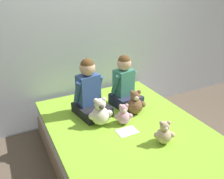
{
  "coord_description": "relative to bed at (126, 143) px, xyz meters",
  "views": [
    {
      "loc": [
        -1.09,
        -1.82,
        1.86
      ],
      "look_at": [
        0.0,
        0.35,
        0.74
      ],
      "focal_mm": 38.0,
      "sensor_mm": 36.0,
      "label": 1
    }
  ],
  "objects": [
    {
      "name": "teddy_bear_at_foot_of_bed",
      "position": [
        0.17,
        -0.4,
        0.33
      ],
      "size": [
        0.19,
        0.15,
        0.24
      ],
      "rotation": [
        0.0,
        0.0,
        -0.42
      ],
      "color": "#D1B78E",
      "rests_on": "bed"
    },
    {
      "name": "bed",
      "position": [
        0.0,
        0.0,
        0.0
      ],
      "size": [
        1.55,
        1.98,
        0.46
      ],
      "color": "#997F60",
      "rests_on": "ground_plane"
    },
    {
      "name": "child_on_left",
      "position": [
        -0.24,
        0.43,
        0.49
      ],
      "size": [
        0.39,
        0.44,
        0.65
      ],
      "rotation": [
        0.0,
        0.0,
        0.17
      ],
      "color": "black",
      "rests_on": "bed"
    },
    {
      "name": "teddy_bear_between_children",
      "position": [
        -0.01,
        0.06,
        0.33
      ],
      "size": [
        0.19,
        0.15,
        0.23
      ],
      "rotation": [
        0.0,
        0.0,
        -0.3
      ],
      "color": "#DBA3B2",
      "rests_on": "bed"
    },
    {
      "name": "teddy_bear_held_by_left_child",
      "position": [
        -0.23,
        0.16,
        0.36
      ],
      "size": [
        0.26,
        0.2,
        0.31
      ],
      "rotation": [
        0.0,
        0.0,
        -0.15
      ],
      "color": "silver",
      "rests_on": "bed"
    },
    {
      "name": "sign_card",
      "position": [
        -0.05,
        -0.09,
        0.23
      ],
      "size": [
        0.21,
        0.15,
        0.0
      ],
      "color": "white",
      "rests_on": "bed"
    },
    {
      "name": "wall_behind_bed",
      "position": [
        0.0,
        1.09,
        1.02
      ],
      "size": [
        8.0,
        0.06,
        2.5
      ],
      "color": "silver",
      "rests_on": "ground_plane"
    },
    {
      "name": "ground_plane",
      "position": [
        0.0,
        0.0,
        -0.23
      ],
      "size": [
        14.0,
        14.0,
        0.0
      ],
      "primitive_type": "plane",
      "color": "brown"
    },
    {
      "name": "child_on_right",
      "position": [
        0.21,
        0.43,
        0.49
      ],
      "size": [
        0.35,
        0.38,
        0.63
      ],
      "rotation": [
        0.0,
        0.0,
        0.2
      ],
      "color": "#282D47",
      "rests_on": "bed"
    },
    {
      "name": "teddy_bear_held_by_right_child",
      "position": [
        0.22,
        0.19,
        0.35
      ],
      "size": [
        0.23,
        0.18,
        0.29
      ],
      "rotation": [
        0.0,
        0.0,
        -0.31
      ],
      "color": "brown",
      "rests_on": "bed"
    }
  ]
}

